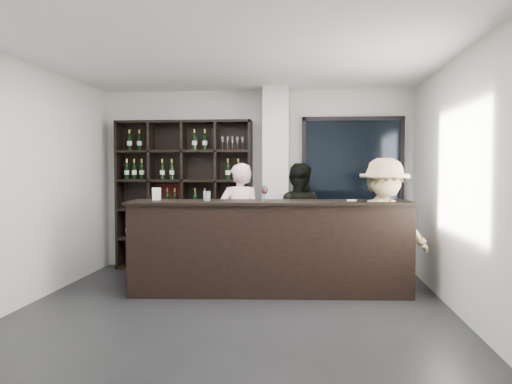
# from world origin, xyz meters

# --- Properties ---
(floor) EXTENTS (5.00, 5.50, 0.01)m
(floor) POSITION_xyz_m (0.00, 0.00, -0.01)
(floor) COLOR black
(floor) RESTS_ON ground
(wine_shelf) EXTENTS (2.20, 0.35, 2.40)m
(wine_shelf) POSITION_xyz_m (-1.15, 2.57, 1.20)
(wine_shelf) COLOR black
(wine_shelf) RESTS_ON floor
(structural_column) EXTENTS (0.40, 0.40, 2.90)m
(structural_column) POSITION_xyz_m (0.35, 2.47, 1.45)
(structural_column) COLOR silver
(structural_column) RESTS_ON floor
(glass_panel) EXTENTS (1.60, 0.08, 2.10)m
(glass_panel) POSITION_xyz_m (1.55, 2.69, 1.40)
(glass_panel) COLOR black
(glass_panel) RESTS_ON floor
(tasting_counter) EXTENTS (3.67, 0.75, 1.21)m
(tasting_counter) POSITION_xyz_m (0.35, 1.10, 0.61)
(tasting_counter) COLOR black
(tasting_counter) RESTS_ON floor
(taster_pink) EXTENTS (0.72, 0.59, 1.71)m
(taster_pink) POSITION_xyz_m (-0.15, 1.85, 0.85)
(taster_pink) COLOR #FFC4D4
(taster_pink) RESTS_ON floor
(taster_black) EXTENTS (0.94, 0.79, 1.71)m
(taster_black) POSITION_xyz_m (0.69, 2.40, 0.86)
(taster_black) COLOR black
(taster_black) RESTS_ON floor
(customer) EXTENTS (1.26, 0.90, 1.76)m
(customer) POSITION_xyz_m (1.80, 1.05, 0.88)
(customer) COLOR tan
(customer) RESTS_ON floor
(wine_glass) EXTENTS (0.10, 0.10, 0.21)m
(wine_glass) POSITION_xyz_m (0.28, 1.11, 1.32)
(wine_glass) COLOR white
(wine_glass) RESTS_ON tasting_counter
(spit_cup) EXTENTS (0.10, 0.10, 0.13)m
(spit_cup) POSITION_xyz_m (-0.47, 1.05, 1.27)
(spit_cup) COLOR silver
(spit_cup) RESTS_ON tasting_counter
(napkin_stack) EXTENTS (0.12, 0.12, 0.02)m
(napkin_stack) POSITION_xyz_m (1.41, 1.20, 1.22)
(napkin_stack) COLOR white
(napkin_stack) RESTS_ON tasting_counter
(card_stand) EXTENTS (0.12, 0.07, 0.17)m
(card_stand) POSITION_xyz_m (-1.17, 1.12, 1.29)
(card_stand) COLOR white
(card_stand) RESTS_ON tasting_counter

